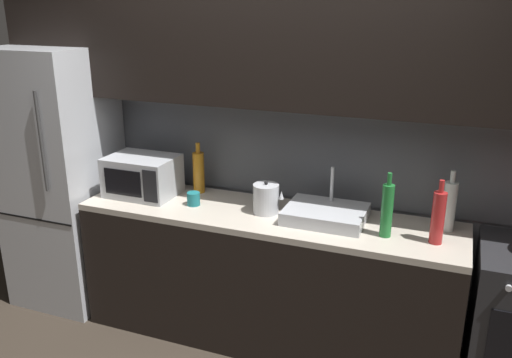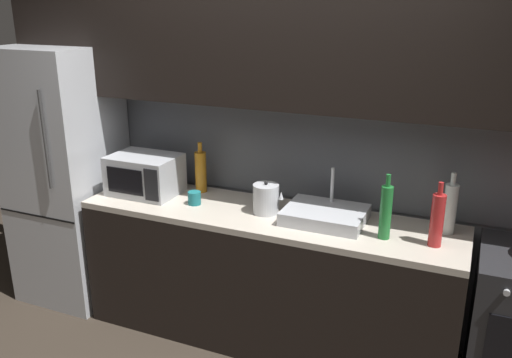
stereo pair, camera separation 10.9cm
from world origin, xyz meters
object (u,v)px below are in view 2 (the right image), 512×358
object	(u,v)px
wine_bottle_clear	(450,208)
wine_bottle_green	(386,212)
kettle	(266,199)
wine_bottle_amber	(201,171)
mug_teal	(194,198)
wine_bottle_red	(437,219)
microwave	(145,175)
refrigerator	(67,176)

from	to	relation	value
wine_bottle_clear	wine_bottle_green	world-z (taller)	wine_bottle_green
kettle	wine_bottle_amber	world-z (taller)	wine_bottle_amber
wine_bottle_green	mug_teal	distance (m)	1.24
wine_bottle_clear	mug_teal	distance (m)	1.58
wine_bottle_amber	wine_bottle_red	size ratio (longest dim) A/B	0.97
kettle	mug_teal	distance (m)	0.49
microwave	wine_bottle_clear	xyz separation A→B (m)	(1.98, 0.13, 0.02)
wine_bottle_clear	wine_bottle_red	xyz separation A→B (m)	(-0.05, -0.21, 0.00)
microwave	mug_teal	bearing A→B (deg)	-7.35
refrigerator	mug_teal	bearing A→B (deg)	-1.84
kettle	wine_bottle_amber	distance (m)	0.60
wine_bottle_amber	mug_teal	size ratio (longest dim) A/B	4.09
microwave	wine_bottle_red	xyz separation A→B (m)	(1.93, -0.08, 0.02)
microwave	mug_teal	world-z (taller)	microwave
refrigerator	wine_bottle_green	world-z (taller)	refrigerator
wine_bottle_red	mug_teal	xyz separation A→B (m)	(-1.51, 0.02, -0.11)
mug_teal	wine_bottle_clear	bearing A→B (deg)	6.63
wine_bottle_green	wine_bottle_red	world-z (taller)	wine_bottle_green
refrigerator	wine_bottle_clear	xyz separation A→B (m)	(2.66, 0.15, 0.11)
microwave	kettle	distance (m)	0.90
wine_bottle_green	wine_bottle_clear	bearing A→B (deg)	33.73
wine_bottle_clear	wine_bottle_red	world-z (taller)	wine_bottle_red
mug_teal	wine_bottle_amber	bearing A→B (deg)	108.57
wine_bottle_red	mug_teal	distance (m)	1.51
wine_bottle_green	wine_bottle_red	distance (m)	0.27
refrigerator	wine_bottle_red	size ratio (longest dim) A/B	5.14
microwave	mug_teal	distance (m)	0.43
kettle	wine_bottle_green	size ratio (longest dim) A/B	0.56
wine_bottle_green	mug_teal	xyz separation A→B (m)	(-1.24, 0.03, -0.12)
kettle	wine_bottle_clear	xyz separation A→B (m)	(1.07, 0.13, 0.06)
wine_bottle_amber	wine_bottle_red	xyz separation A→B (m)	(1.59, -0.26, 0.01)
kettle	wine_bottle_clear	size ratio (longest dim) A/B	0.58
wine_bottle_amber	wine_bottle_red	world-z (taller)	wine_bottle_red
wine_bottle_clear	wine_bottle_amber	bearing A→B (deg)	178.07
refrigerator	wine_bottle_red	distance (m)	2.61
microwave	wine_bottle_amber	xyz separation A→B (m)	(0.34, 0.18, 0.01)
refrigerator	wine_bottle_red	xyz separation A→B (m)	(2.61, -0.06, 0.11)
refrigerator	wine_bottle_clear	size ratio (longest dim) A/B	5.17
wine_bottle_amber	mug_teal	world-z (taller)	wine_bottle_amber
kettle	mug_teal	bearing A→B (deg)	-174.33
wine_bottle_clear	wine_bottle_green	xyz separation A→B (m)	(-0.32, -0.22, 0.01)
wine_bottle_clear	wine_bottle_green	distance (m)	0.39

